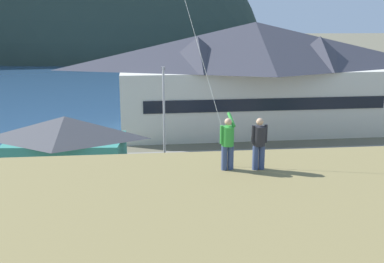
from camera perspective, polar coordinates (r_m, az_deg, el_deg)
name	(u,v)px	position (r m, az deg, el deg)	size (l,w,h in m)	color
ground_plane	(230,235)	(23.92, 4.74, -12.85)	(600.00, 600.00, 0.00)	#66604C
parking_lot_pad	(215,197)	(28.38, 2.85, -8.23)	(40.00, 20.00, 0.10)	gray
bay_water	(167,80)	(81.75, -3.13, 6.48)	(360.00, 84.00, 0.03)	navy
far_hill_east_peak	(100,57)	(133.15, -11.49, 9.16)	(92.81, 50.97, 74.06)	#2D3D33
harbor_lodge	(254,74)	(44.93, 7.84, 7.22)	(27.52, 11.13, 10.45)	beige
storage_shed_near_lot	(67,148)	(31.42, -15.49, -2.05)	(8.47, 5.52, 4.55)	#338475
wharf_dock	(186,106)	(55.69, -0.75, 3.26)	(3.20, 10.46, 0.70)	#70604C
moored_boat_wharfside	(158,100)	(57.42, -4.28, 3.93)	(2.20, 6.46, 2.16)	silver
moored_boat_outer_mooring	(217,104)	(55.02, 3.11, 3.50)	(3.06, 7.99, 2.16)	silver
parked_car_front_row_red	(284,207)	(24.88, 11.43, -9.29)	(4.29, 2.23, 1.82)	#9EA3A8
parked_car_lone_by_shed	(164,172)	(29.69, -3.60, -5.12)	(4.25, 2.15, 1.82)	#B28923
parked_car_back_row_left	(259,170)	(30.28, 8.46, -4.86)	(4.26, 2.17, 1.82)	slate
parked_car_front_row_silver	(143,218)	(23.31, -6.19, -10.73)	(4.28, 2.22, 1.82)	silver
parking_light_pole	(164,112)	(32.16, -3.54, 2.46)	(0.24, 0.78, 7.42)	#ADADB2
person_kite_flyer	(228,142)	(14.87, 4.50, -1.29)	(0.52, 0.69, 1.86)	#384770
person_companion	(259,142)	(15.00, 8.43, -1.33)	(0.55, 0.40, 1.74)	#384770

